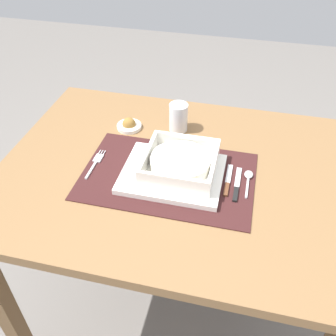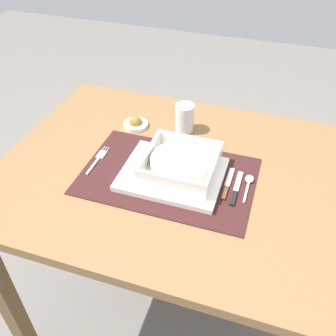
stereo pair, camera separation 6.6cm
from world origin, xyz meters
The scene contains 11 objects.
ground_plane centered at (0.00, 0.00, 0.00)m, with size 6.00×6.00×0.00m, color slate.
dining_table centered at (0.00, 0.00, 0.65)m, with size 1.00×0.76×0.75m.
placemat centered at (-0.01, -0.03, 0.76)m, with size 0.47×0.31×0.00m, color #381919.
serving_plate centered at (0.00, -0.03, 0.77)m, with size 0.27×0.22×0.02m, color white.
porridge_bowl centered at (0.02, -0.02, 0.79)m, with size 0.19×0.19×0.05m.
fork centered at (-0.23, -0.03, 0.76)m, with size 0.02×0.13×0.00m.
spoon centered at (0.20, 0.01, 0.76)m, with size 0.02×0.11×0.01m.
butter_knife centered at (0.18, -0.04, 0.76)m, with size 0.01×0.13×0.01m.
bread_knife centered at (0.15, -0.03, 0.76)m, with size 0.01×0.13×0.01m.
drinking_glass centered at (-0.03, 0.20, 0.80)m, with size 0.06×0.06×0.09m.
condiment_saucer centered at (-0.19, 0.17, 0.77)m, with size 0.08×0.08×0.04m.
Camera 2 is at (0.23, -0.78, 1.45)m, focal length 40.42 mm.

